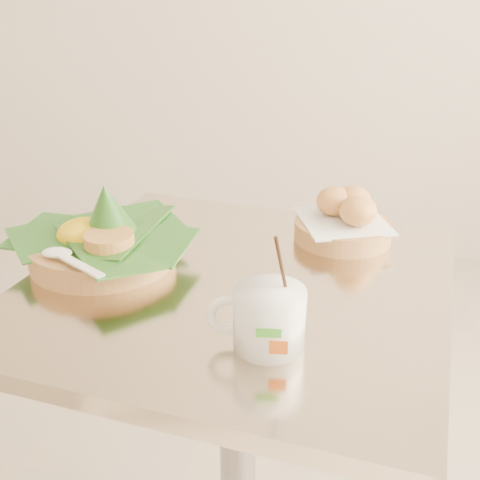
% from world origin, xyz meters
% --- Properties ---
extents(cafe_table, '(0.80, 0.80, 0.75)m').
position_xyz_m(cafe_table, '(0.19, -0.00, 0.53)').
color(cafe_table, gray).
rests_on(cafe_table, floor).
extents(rice_basket, '(0.33, 0.33, 0.16)m').
position_xyz_m(rice_basket, '(-0.06, 0.03, 0.79)').
color(rice_basket, tan).
rests_on(rice_basket, cafe_table).
extents(bread_basket, '(0.21, 0.21, 0.10)m').
position_xyz_m(bread_basket, '(0.37, 0.21, 0.79)').
color(bread_basket, tan).
rests_on(bread_basket, cafe_table).
extents(coffee_mug, '(0.14, 0.10, 0.17)m').
position_xyz_m(coffee_mug, '(0.27, -0.19, 0.80)').
color(coffee_mug, white).
rests_on(coffee_mug, cafe_table).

